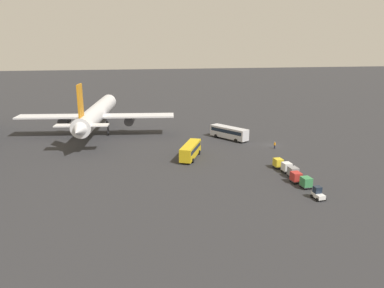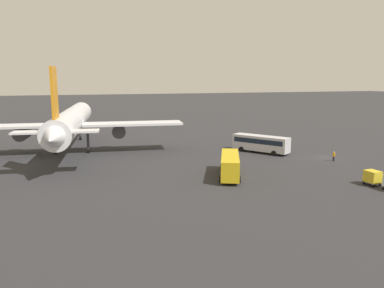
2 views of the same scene
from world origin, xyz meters
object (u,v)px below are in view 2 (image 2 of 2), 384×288
(worker_person, at_px, (334,156))
(airplane, at_px, (71,122))
(cargo_cart_yellow, at_px, (372,177))
(shuttle_bus_near, at_px, (261,143))
(shuttle_bus_far, at_px, (230,164))

(worker_person, bearing_deg, airplane, 61.61)
(airplane, bearing_deg, cargo_cart_yellow, -127.15)
(cargo_cart_yellow, bearing_deg, airplane, 45.31)
(shuttle_bus_near, distance_m, shuttle_bus_far, 20.25)
(worker_person, distance_m, cargo_cart_yellow, 15.35)
(worker_person, height_order, cargo_cart_yellow, cargo_cart_yellow)
(airplane, relative_size, shuttle_bus_near, 4.56)
(shuttle_bus_far, xyz_separation_m, cargo_cart_yellow, (-10.45, -16.66, -0.78))
(shuttle_bus_near, distance_m, cargo_cart_yellow, 25.75)
(airplane, height_order, shuttle_bus_far, airplane)
(airplane, bearing_deg, shuttle_bus_near, -102.00)
(airplane, relative_size, worker_person, 29.02)
(cargo_cart_yellow, bearing_deg, worker_person, -20.35)
(worker_person, relative_size, cargo_cart_yellow, 0.83)
(shuttle_bus_far, height_order, cargo_cart_yellow, shuttle_bus_far)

